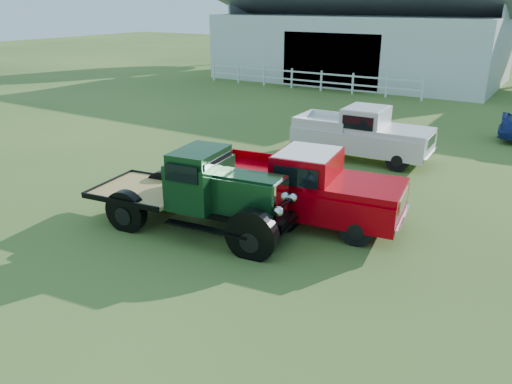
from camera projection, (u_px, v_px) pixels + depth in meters
The scene contains 6 objects.
ground at pixel (219, 252), 10.76m from camera, with size 120.00×120.00×0.00m, color #3B5320.
shed_left at pixel (361, 37), 33.78m from camera, with size 18.80×10.20×5.60m, color silver, non-canonical shape.
fence_rail at pixel (306, 80), 30.32m from camera, with size 14.20×0.16×1.20m, color white, non-canonical shape.
vintage_flatbed at pixel (197, 190), 11.55m from camera, with size 4.96×1.96×1.96m, color #0F3218, non-canonical shape.
red_pickup at pixel (303, 186), 12.04m from camera, with size 4.92×1.89×1.79m, color #A90009, non-canonical shape.
white_pickup at pixel (362, 134), 16.89m from camera, with size 4.75×1.84×1.74m, color silver, non-canonical shape.
Camera 1 is at (5.78, -7.67, 5.07)m, focal length 35.00 mm.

